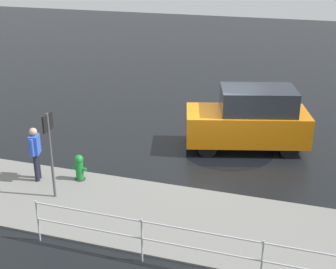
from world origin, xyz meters
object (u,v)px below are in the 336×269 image
object	(u,v)px
moving_hatchback	(250,119)
fire_hydrant	(79,168)
pedestrian	(35,150)
sign_post	(50,144)

from	to	relation	value
moving_hatchback	fire_hydrant	bearing A→B (deg)	41.43
pedestrian	sign_post	world-z (taller)	sign_post
moving_hatchback	fire_hydrant	world-z (taller)	moving_hatchback
moving_hatchback	pedestrian	xyz separation A→B (m)	(5.37, 4.09, -0.07)
pedestrian	sign_post	size ratio (longest dim) A/B	0.68
fire_hydrant	pedestrian	xyz separation A→B (m)	(1.14, 0.36, 0.56)
pedestrian	sign_post	bearing A→B (deg)	143.03
moving_hatchback	fire_hydrant	size ratio (longest dim) A/B	5.25
fire_hydrant	sign_post	distance (m)	1.61
fire_hydrant	sign_post	xyz separation A→B (m)	(0.18, 1.08, 1.18)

